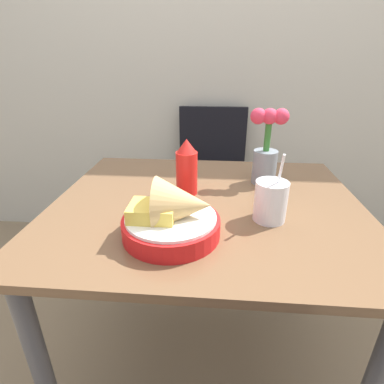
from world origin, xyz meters
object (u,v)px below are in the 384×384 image
at_px(ketchup_bottle, 187,168).
at_px(flower_vase, 266,150).
at_px(drink_cup, 270,202).
at_px(chair_far_window, 212,170).
at_px(food_basket, 175,216).

xyz_separation_m(ketchup_bottle, flower_vase, (0.26, 0.11, 0.03)).
distance_m(drink_cup, flower_vase, 0.28).
distance_m(chair_far_window, ketchup_bottle, 0.86).
relative_size(chair_far_window, drink_cup, 4.41).
height_order(chair_far_window, ketchup_bottle, ketchup_bottle).
bearing_deg(chair_far_window, flower_vase, -74.33).
relative_size(chair_far_window, ketchup_bottle, 4.79).
bearing_deg(food_basket, drink_cup, 22.40).
distance_m(ketchup_bottle, flower_vase, 0.29).
xyz_separation_m(food_basket, drink_cup, (0.25, 0.10, -0.00)).
xyz_separation_m(chair_far_window, food_basket, (-0.08, -1.06, 0.27)).
relative_size(ketchup_bottle, drink_cup, 0.92).
xyz_separation_m(chair_far_window, flower_vase, (0.19, -0.69, 0.34)).
distance_m(chair_far_window, drink_cup, 1.01).
relative_size(food_basket, flower_vase, 0.94).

